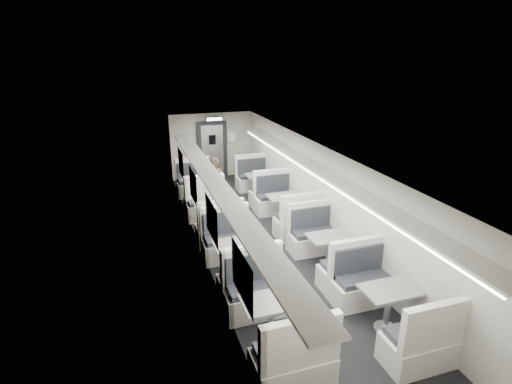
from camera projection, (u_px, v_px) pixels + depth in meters
room at (265, 202)px, 9.36m from camera, size 3.24×12.24×2.64m
booth_left_a at (199, 192)px, 12.36m from camera, size 1.13×2.29×1.23m
booth_left_b at (212, 216)px, 10.59m from camera, size 1.13×2.29×1.23m
booth_left_c at (237, 260)px, 8.38m from camera, size 1.14×2.31×1.24m
booth_left_d at (272, 321)px, 6.46m from camera, size 1.17×2.36×1.26m
booth_right_a at (260, 186)px, 12.93m from camera, size 1.10×2.23×1.19m
booth_right_b at (285, 209)px, 10.98m from camera, size 1.15×2.34×1.25m
booth_right_c at (328, 252)px, 8.72m from camera, size 1.11×2.25×1.20m
booth_right_d at (387, 309)px, 6.80m from camera, size 1.13×2.29×1.23m
passenger at (215, 184)px, 11.80m from camera, size 0.69×0.59×1.60m
window_a at (181, 163)px, 11.92m from camera, size 0.02×1.18×0.84m
window_b at (193, 186)px, 9.96m from camera, size 0.02×1.18×0.84m
window_c at (212, 220)px, 7.99m from camera, size 0.02×1.18×0.84m
window_d at (242, 276)px, 6.02m from camera, size 0.02×1.18×0.84m
luggage_rack_left at (215, 182)px, 8.49m from camera, size 0.46×10.40×0.09m
luggage_rack_right at (321, 171)px, 9.21m from camera, size 0.46×10.40×0.09m
vestibule_door at (212, 150)px, 14.73m from camera, size 1.10×0.13×2.10m
exit_sign at (214, 119)px, 13.87m from camera, size 0.62×0.12×0.16m
wall_notice at (232, 137)px, 14.78m from camera, size 0.32×0.02×0.40m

